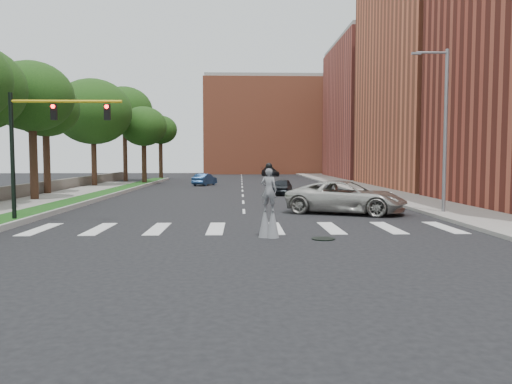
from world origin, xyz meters
name	(u,v)px	position (x,y,z in m)	size (l,w,h in m)	color
ground_plane	(245,232)	(0.00, 0.00, 0.00)	(160.00, 160.00, 0.00)	black
grass_median	(102,194)	(-11.50, 20.00, 0.12)	(2.00, 60.00, 0.25)	#144112
median_curb	(115,194)	(-10.45, 20.00, 0.14)	(0.20, 60.00, 0.28)	gray
sidewalk_left	(8,207)	(-14.50, 10.00, 0.09)	(4.00, 60.00, 0.18)	gray
sidewalk_right	(376,190)	(12.50, 25.00, 0.09)	(5.00, 90.00, 0.18)	gray
stone_wall	(44,188)	(-17.00, 22.00, 0.55)	(0.50, 56.00, 1.10)	#5D5750
manhole	(323,239)	(3.00, -2.00, 0.02)	(0.90, 0.90, 0.04)	black
building_mid	(457,71)	(22.00, 30.00, 12.00)	(16.00, 22.00, 24.00)	#C65F3E
building_far	(388,112)	(22.00, 54.00, 10.00)	(16.00, 22.00, 20.00)	#AD4C40
building_backdrop	(272,128)	(6.00, 78.00, 9.00)	(26.00, 14.00, 18.00)	#C65F3E
streetlight	(444,125)	(10.90, 6.00, 4.90)	(2.05, 0.20, 9.00)	slate
traffic_signal	(38,136)	(-9.78, 3.00, 4.15)	(5.30, 0.23, 6.20)	black
stilt_performer	(269,208)	(0.92, -1.50, 1.16)	(0.82, 0.64, 2.95)	#331F14
suv_crossing	(346,197)	(5.76, 6.78, 0.92)	(3.06, 6.64, 1.85)	#B2AFA8
car_near	(282,187)	(3.30, 21.04, 0.67)	(1.59, 3.95, 1.35)	black
car_mid	(205,180)	(-4.22, 35.18, 0.66)	(1.40, 4.01, 1.32)	navy
car_far	(270,172)	(4.81, 62.67, 0.70)	(1.97, 4.85, 1.41)	black
tree_2	(32,97)	(-14.96, 15.10, 7.43)	(5.83, 5.83, 9.95)	#331F14
tree_3	(45,109)	(-16.27, 20.96, 7.15)	(5.50, 5.50, 9.54)	#331F14
tree_4	(93,112)	(-15.77, 32.63, 7.96)	(8.12, 8.12, 11.43)	#331F14
tree_5	(124,111)	(-15.37, 45.34, 9.23)	(7.35, 7.35, 12.39)	#331F14
tree_6	(144,127)	(-11.35, 37.23, 6.68)	(5.35, 5.35, 9.00)	#331F14
tree_7	(160,130)	(-11.54, 50.59, 6.98)	(4.75, 4.75, 9.08)	#331F14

